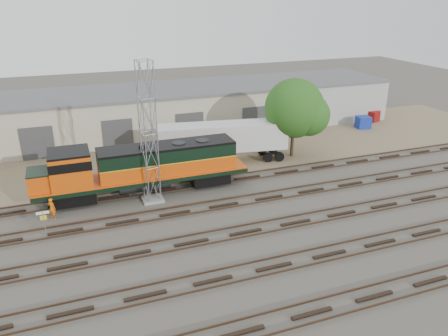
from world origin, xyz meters
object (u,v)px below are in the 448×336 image
object	(u,v)px
locomotive	(140,167)
worker	(52,208)
signal_tower	(149,136)
semi_trailer	(226,138)

from	to	relation	value
locomotive	worker	size ratio (longest dim) A/B	10.60
locomotive	signal_tower	distance (m)	3.47
worker	semi_trailer	bearing A→B (deg)	-115.86
worker	semi_trailer	distance (m)	17.83
worker	semi_trailer	size ratio (longest dim) A/B	0.13
locomotive	semi_trailer	size ratio (longest dim) A/B	1.35
locomotive	signal_tower	size ratio (longest dim) A/B	1.56
signal_tower	semi_trailer	distance (m)	11.16
locomotive	worker	xyz separation A→B (m)	(-7.04, -1.93, -1.59)
signal_tower	semi_trailer	world-z (taller)	signal_tower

